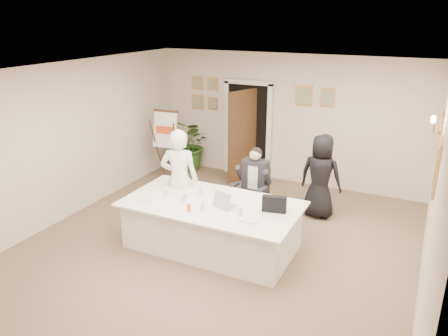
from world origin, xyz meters
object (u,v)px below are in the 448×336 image
Objects in this scene: flip_chart at (168,149)px; paper_stack at (248,220)px; oj_glass at (189,208)px; standing_woman at (321,176)px; laptop_bag at (274,204)px; seated_man at (254,185)px; potted_palm at (190,144)px; laptop at (225,197)px; standing_man at (180,180)px; conference_table at (212,225)px; steel_jug at (184,199)px.

paper_stack is (3.02, -2.54, 0.05)m from flip_chart.
paper_stack is 2.16× the size of oj_glass.
standing_woman reaches higher than laptop_bag.
standing_woman is at bearing 26.20° from seated_man.
potted_palm is 4.49× the size of paper_stack.
flip_chart reaches higher than laptop_bag.
laptop reaches higher than paper_stack.
flip_chart is 5.65× the size of paper_stack.
paper_stack is at bearing -129.95° from laptop_bag.
laptop_bag is 0.51m from paper_stack.
flip_chart is 0.87m from potted_palm.
oj_glass is at bearing -59.94° from potted_palm.
potted_palm is (-1.37, 2.70, -0.26)m from standing_man.
conference_table is 0.57m from laptop.
potted_palm reaches higher than steel_jug.
flip_chart is 3.34m from laptop.
laptop is 0.96× the size of laptop_bag.
seated_man is at bearing 76.42° from oj_glass.
seated_man is 1.66m from oj_glass.
standing_man is 1.41× the size of potted_palm.
standing_woman is (2.07, 1.50, -0.11)m from standing_man.
conference_table is 9.83× the size of paper_stack.
flip_chart is 1.01× the size of standing_woman.
laptop reaches higher than conference_table.
laptop is 0.77m from laptop_bag.
steel_jug is at bearing -146.24° from laptop.
laptop is (0.23, 0.01, 0.52)m from conference_table.
laptop is (-0.01, -1.15, 0.21)m from seated_man.
paper_stack is at bearing -15.09° from laptop.
steel_jug is (1.88, -2.41, 0.09)m from flip_chart.
standing_woman reaches higher than steel_jug.
laptop_bag is at bearing 26.78° from oj_glass.
flip_chart is 3.52m from standing_woman.
standing_man is (-1.07, -0.76, 0.19)m from seated_man.
potted_palm reaches higher than oj_glass.
paper_stack is 2.55× the size of steel_jug.
conference_table is 1.23m from seated_man.
standing_man reaches higher than flip_chart.
conference_table is 1.76× the size of standing_woman.
conference_table is at bearing 24.76° from steel_jug.
flip_chart is 4.40× the size of laptop_bag.
oj_glass is at bearing -171.41° from paper_stack.
laptop_bag is at bearing -32.98° from flip_chart.
seated_man reaches higher than steel_jug.
oj_glass is at bearing -51.71° from flip_chart.
steel_jug is (-1.63, -2.07, 0.05)m from standing_woman.
seated_man is 0.89× the size of flip_chart.
steel_jug is at bearing 56.27° from standing_woman.
standing_woman is at bearing 77.58° from paper_stack.
standing_man is 0.73m from steel_jug.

